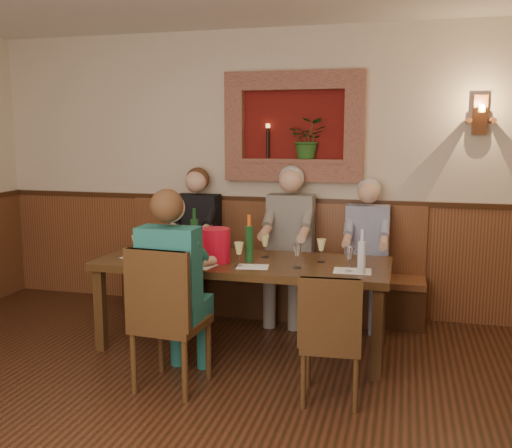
{
  "coord_description": "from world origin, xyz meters",
  "views": [
    {
      "loc": [
        1.27,
        -2.58,
        1.8
      ],
      "look_at": [
        0.1,
        1.9,
        1.05
      ],
      "focal_mm": 40.0,
      "sensor_mm": 36.0,
      "label": 1
    }
  ],
  "objects_px": {
    "person_bench_mid": "(289,256)",
    "person_bench_right": "(366,266)",
    "wine_bottle_green_a": "(249,243)",
    "bench": "(269,281)",
    "spittoon_bucket": "(216,245)",
    "person_bench_left": "(195,253)",
    "water_bottle": "(362,256)",
    "person_chair_front": "(175,304)",
    "chair_near_right": "(331,364)",
    "wine_bottle_green_b": "(195,235)",
    "dining_table": "(243,269)",
    "chair_near_left": "(170,347)"
  },
  "relations": [
    {
      "from": "person_bench_mid",
      "to": "water_bottle",
      "type": "height_order",
      "value": "person_bench_mid"
    },
    {
      "from": "dining_table",
      "to": "chair_near_right",
      "type": "distance_m",
      "value": 1.23
    },
    {
      "from": "person_bench_mid",
      "to": "person_bench_right",
      "type": "relative_size",
      "value": 1.08
    },
    {
      "from": "bench",
      "to": "person_bench_mid",
      "type": "bearing_deg",
      "value": -26.11
    },
    {
      "from": "bench",
      "to": "wine_bottle_green_a",
      "type": "bearing_deg",
      "value": -86.07
    },
    {
      "from": "person_bench_right",
      "to": "wine_bottle_green_b",
      "type": "bearing_deg",
      "value": -155.54
    },
    {
      "from": "chair_near_left",
      "to": "person_bench_mid",
      "type": "height_order",
      "value": "person_bench_mid"
    },
    {
      "from": "person_bench_left",
      "to": "person_bench_right",
      "type": "xyz_separation_m",
      "value": [
        1.69,
        0.0,
        -0.03
      ]
    },
    {
      "from": "wine_bottle_green_b",
      "to": "chair_near_left",
      "type": "bearing_deg",
      "value": -78.89
    },
    {
      "from": "chair_near_left",
      "to": "person_bench_left",
      "type": "relative_size",
      "value": 0.71
    },
    {
      "from": "dining_table",
      "to": "spittoon_bucket",
      "type": "distance_m",
      "value": 0.31
    },
    {
      "from": "wine_bottle_green_b",
      "to": "bench",
      "type": "bearing_deg",
      "value": 57.15
    },
    {
      "from": "chair_near_left",
      "to": "person_bench_mid",
      "type": "distance_m",
      "value": 1.81
    },
    {
      "from": "person_bench_left",
      "to": "water_bottle",
      "type": "relative_size",
      "value": 4.3
    },
    {
      "from": "chair_near_right",
      "to": "person_bench_left",
      "type": "distance_m",
      "value": 2.29
    },
    {
      "from": "dining_table",
      "to": "chair_near_right",
      "type": "bearing_deg",
      "value": -43.37
    },
    {
      "from": "bench",
      "to": "person_chair_front",
      "type": "distance_m",
      "value": 1.76
    },
    {
      "from": "bench",
      "to": "wine_bottle_green_a",
      "type": "height_order",
      "value": "wine_bottle_green_a"
    },
    {
      "from": "spittoon_bucket",
      "to": "wine_bottle_green_a",
      "type": "height_order",
      "value": "wine_bottle_green_a"
    },
    {
      "from": "bench",
      "to": "spittoon_bucket",
      "type": "height_order",
      "value": "bench"
    },
    {
      "from": "spittoon_bucket",
      "to": "chair_near_right",
      "type": "bearing_deg",
      "value": -33.41
    },
    {
      "from": "chair_near_right",
      "to": "water_bottle",
      "type": "xyz_separation_m",
      "value": [
        0.14,
        0.57,
        0.62
      ]
    },
    {
      "from": "chair_near_left",
      "to": "person_chair_front",
      "type": "relative_size",
      "value": 0.73
    },
    {
      "from": "water_bottle",
      "to": "person_bench_left",
      "type": "bearing_deg",
      "value": 148.36
    },
    {
      "from": "chair_near_right",
      "to": "wine_bottle_green_a",
      "type": "xyz_separation_m",
      "value": [
        -0.77,
        0.74,
        0.65
      ]
    },
    {
      "from": "chair_near_left",
      "to": "wine_bottle_green_b",
      "type": "xyz_separation_m",
      "value": [
        -0.21,
        1.06,
        0.61
      ]
    },
    {
      "from": "person_bench_left",
      "to": "wine_bottle_green_a",
      "type": "bearing_deg",
      "value": -47.78
    },
    {
      "from": "person_chair_front",
      "to": "wine_bottle_green_b",
      "type": "distance_m",
      "value": 1.03
    },
    {
      "from": "person_bench_mid",
      "to": "person_bench_right",
      "type": "xyz_separation_m",
      "value": [
        0.73,
        0.0,
        -0.05
      ]
    },
    {
      "from": "person_bench_right",
      "to": "spittoon_bucket",
      "type": "bearing_deg",
      "value": -140.61
    },
    {
      "from": "dining_table",
      "to": "person_chair_front",
      "type": "bearing_deg",
      "value": -109.93
    },
    {
      "from": "person_bench_left",
      "to": "water_bottle",
      "type": "height_order",
      "value": "person_bench_left"
    },
    {
      "from": "person_bench_right",
      "to": "wine_bottle_green_a",
      "type": "distance_m",
      "value": 1.3
    },
    {
      "from": "person_chair_front",
      "to": "spittoon_bucket",
      "type": "xyz_separation_m",
      "value": [
        0.08,
        0.67,
        0.3
      ]
    },
    {
      "from": "chair_near_right",
      "to": "person_chair_front",
      "type": "distance_m",
      "value": 1.17
    },
    {
      "from": "person_chair_front",
      "to": "water_bottle",
      "type": "bearing_deg",
      "value": 23.59
    },
    {
      "from": "bench",
      "to": "person_bench_left",
      "type": "bearing_deg",
      "value": -171.77
    },
    {
      "from": "bench",
      "to": "spittoon_bucket",
      "type": "bearing_deg",
      "value": -100.78
    },
    {
      "from": "person_bench_left",
      "to": "spittoon_bucket",
      "type": "relative_size",
      "value": 5.27
    },
    {
      "from": "dining_table",
      "to": "bench",
      "type": "height_order",
      "value": "bench"
    },
    {
      "from": "wine_bottle_green_a",
      "to": "person_bench_left",
      "type": "bearing_deg",
      "value": 132.22
    },
    {
      "from": "dining_table",
      "to": "wine_bottle_green_b",
      "type": "relative_size",
      "value": 6.14
    },
    {
      "from": "bench",
      "to": "spittoon_bucket",
      "type": "distance_m",
      "value": 1.21
    },
    {
      "from": "wine_bottle_green_a",
      "to": "water_bottle",
      "type": "relative_size",
      "value": 1.15
    },
    {
      "from": "person_bench_mid",
      "to": "spittoon_bucket",
      "type": "relative_size",
      "value": 5.39
    },
    {
      "from": "person_bench_mid",
      "to": "wine_bottle_green_a",
      "type": "xyz_separation_m",
      "value": [
        -0.15,
        -0.89,
        0.29
      ]
    },
    {
      "from": "chair_near_right",
      "to": "water_bottle",
      "type": "height_order",
      "value": "water_bottle"
    },
    {
      "from": "water_bottle",
      "to": "person_chair_front",
      "type": "bearing_deg",
      "value": -156.41
    },
    {
      "from": "person_chair_front",
      "to": "dining_table",
      "type": "bearing_deg",
      "value": 70.07
    },
    {
      "from": "person_bench_right",
      "to": "wine_bottle_green_b",
      "type": "xyz_separation_m",
      "value": [
        -1.44,
        -0.66,
        0.34
      ]
    }
  ]
}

